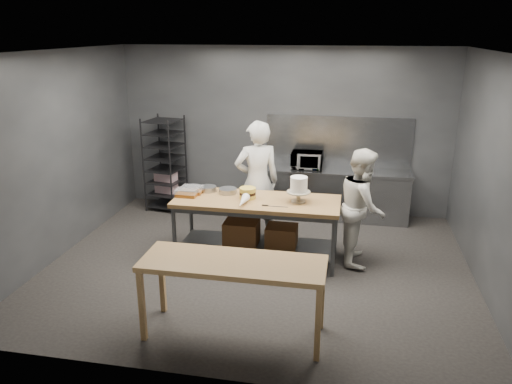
% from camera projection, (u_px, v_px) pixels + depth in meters
% --- Properties ---
extents(ground, '(6.00, 6.00, 0.00)m').
position_uv_depth(ground, '(258.00, 265.00, 7.25)').
color(ground, black).
rests_on(ground, ground).
extents(back_wall, '(6.00, 0.04, 3.00)m').
position_uv_depth(back_wall, '(283.00, 131.00, 9.11)').
color(back_wall, '#4C4F54').
rests_on(back_wall, ground).
extents(work_table, '(2.40, 0.90, 0.92)m').
position_uv_depth(work_table, '(257.00, 222.00, 7.34)').
color(work_table, olive).
rests_on(work_table, ground).
extents(near_counter, '(2.00, 0.70, 0.90)m').
position_uv_depth(near_counter, '(233.00, 268.00, 5.38)').
color(near_counter, olive).
rests_on(near_counter, ground).
extents(back_counter, '(2.60, 0.60, 0.90)m').
position_uv_depth(back_counter, '(335.00, 194.00, 8.96)').
color(back_counter, slate).
rests_on(back_counter, ground).
extents(splashback_panel, '(2.60, 0.02, 0.90)m').
position_uv_depth(splashback_panel, '(338.00, 141.00, 8.96)').
color(splashback_panel, slate).
rests_on(splashback_panel, back_counter).
extents(speed_rack, '(0.69, 0.73, 1.75)m').
position_uv_depth(speed_rack, '(165.00, 164.00, 9.33)').
color(speed_rack, black).
rests_on(speed_rack, ground).
extents(chef_behind, '(0.84, 0.71, 1.95)m').
position_uv_depth(chef_behind, '(257.00, 182.00, 7.86)').
color(chef_behind, silver).
rests_on(chef_behind, ground).
extents(chef_right, '(0.66, 0.84, 1.69)m').
position_uv_depth(chef_right, '(362.00, 207.00, 7.15)').
color(chef_right, silver).
rests_on(chef_right, ground).
extents(microwave, '(0.54, 0.37, 0.30)m').
position_uv_depth(microwave, '(307.00, 160.00, 8.87)').
color(microwave, black).
rests_on(microwave, back_counter).
extents(frosted_cake_stand, '(0.34, 0.34, 0.37)m').
position_uv_depth(frosted_cake_stand, '(299.00, 186.00, 7.05)').
color(frosted_cake_stand, '#ABA088').
rests_on(frosted_cake_stand, work_table).
extents(layer_cake, '(0.24, 0.24, 0.16)m').
position_uv_depth(layer_cake, '(248.00, 193.00, 7.25)').
color(layer_cake, '#E2C148').
rests_on(layer_cake, work_table).
extents(cake_pans, '(0.81, 0.31, 0.07)m').
position_uv_depth(cake_pans, '(210.00, 189.00, 7.56)').
color(cake_pans, gray).
rests_on(cake_pans, work_table).
extents(piping_bag, '(0.13, 0.38, 0.12)m').
position_uv_depth(piping_bag, '(243.00, 201.00, 6.95)').
color(piping_bag, white).
rests_on(piping_bag, work_table).
extents(offset_spatula, '(0.36, 0.02, 0.02)m').
position_uv_depth(offset_spatula, '(271.00, 206.00, 6.94)').
color(offset_spatula, slate).
rests_on(offset_spatula, work_table).
extents(pastry_clamshells, '(0.34, 0.36, 0.11)m').
position_uv_depth(pastry_clamshells, '(189.00, 191.00, 7.41)').
color(pastry_clamshells, '#97611E').
rests_on(pastry_clamshells, work_table).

